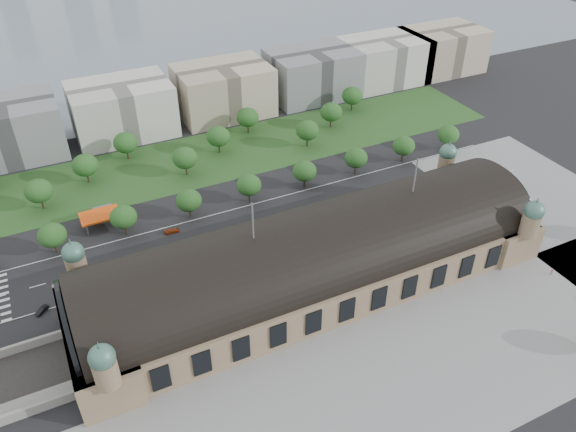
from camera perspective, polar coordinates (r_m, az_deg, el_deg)
name	(u,v)px	position (r m, az deg, el deg)	size (l,w,h in m)	color
ground	(314,284)	(181.96, 2.61, -6.92)	(900.00, 900.00, 0.00)	black
station	(314,259)	(175.19, 2.70, -4.43)	(150.00, 48.40, 44.30)	#8E7458
plaza_south	(423,372)	(161.78, 13.52, -15.17)	(190.00, 48.00, 0.12)	gray
plaza_east	(548,205)	(239.47, 24.91, 1.03)	(56.00, 100.00, 0.12)	gray
road_slab	(215,236)	(202.97, -7.48, -2.02)	(260.00, 26.00, 0.10)	black
grass_belt	(182,163)	(248.51, -10.71, 5.27)	(300.00, 45.00, 0.10)	#275321
petrol_station	(102,214)	(218.41, -18.37, 0.23)	(14.00, 13.00, 5.05)	#EB4B0D
lake	(116,28)	(437.77, -17.06, 17.78)	(700.00, 320.00, 0.08)	slate
office_2	(6,131)	(273.74, -26.72, 7.76)	(45.00, 32.00, 24.00)	gray
office_3	(122,109)	(275.77, -16.49, 10.38)	(45.00, 32.00, 24.00)	silver
office_4	(223,90)	(286.64, -6.58, 12.57)	(45.00, 32.00, 24.00)	#C1B198
office_5	(312,74)	(305.41, 2.50, 14.24)	(45.00, 32.00, 24.00)	gray
office_6	(384,61)	(327.96, 9.71, 15.31)	(45.00, 32.00, 24.00)	silver
office_7	(441,50)	(351.64, 15.32, 15.97)	(45.00, 32.00, 24.00)	#C1B198
tree_row_2	(52,235)	(205.45, -22.84, -1.82)	(9.60, 9.60, 11.52)	#2D2116
tree_row_3	(123,217)	(206.17, -16.38, -0.11)	(9.60, 9.60, 11.52)	#2D2116
tree_row_4	(189,201)	(209.65, -10.05, 1.56)	(9.60, 9.60, 11.52)	#2D2116
tree_row_5	(249,185)	(215.76, -3.99, 3.14)	(9.60, 9.60, 11.52)	#2D2116
tree_row_6	(305,171)	(224.28, 1.69, 4.58)	(9.60, 9.60, 11.52)	#2D2116
tree_row_7	(356,158)	(234.96, 6.92, 5.87)	(9.60, 9.60, 11.52)	#2D2116
tree_row_8	(404,146)	(247.51, 11.68, 6.99)	(9.60, 9.60, 11.52)	#2D2116
tree_row_9	(448,135)	(261.67, 15.98, 7.96)	(9.60, 9.60, 11.52)	#2D2116
tree_belt_3	(39,191)	(230.61, -24.01, 2.34)	(10.40, 10.40, 12.48)	#2D2116
tree_belt_4	(85,165)	(241.30, -19.92, 4.88)	(10.40, 10.40, 12.48)	#2D2116
tree_belt_5	(126,143)	(253.53, -16.18, 7.16)	(10.40, 10.40, 12.48)	#2D2116
tree_belt_6	(185,158)	(235.90, -10.43, 5.82)	(10.40, 10.40, 12.48)	#2D2116
tree_belt_7	(218,136)	(250.71, -7.10, 8.03)	(10.40, 10.40, 12.48)	#2D2116
tree_belt_8	(248,117)	(266.61, -4.12, 9.96)	(10.40, 10.40, 12.48)	#2D2116
tree_belt_9	(307,130)	(254.19, 1.99, 8.69)	(10.40, 10.40, 12.48)	#2D2116
tree_belt_10	(331,112)	(272.01, 4.41, 10.49)	(10.40, 10.40, 12.48)	#2D2116
tree_belt_11	(352,96)	(290.48, 6.55, 12.04)	(10.40, 10.40, 12.48)	#2D2116
traffic_car_2	(123,270)	(193.44, -16.42, -5.29)	(2.68, 5.81, 1.61)	black
traffic_car_3	(172,231)	(206.68, -11.70, -1.49)	(2.16, 5.31, 1.54)	maroon
traffic_car_4	(253,227)	(204.59, -3.57, -1.13)	(1.86, 4.61, 1.57)	#1A2049
traffic_car_6	(422,190)	(231.42, 13.47, 2.62)	(2.22, 4.81, 1.34)	silver
parked_car_0	(42,310)	(187.65, -23.73, -8.76)	(1.62, 4.64, 1.53)	black
parked_car_1	(136,282)	(187.75, -15.17, -6.52)	(2.38, 5.16, 1.43)	maroon
parked_car_2	(94,297)	(186.15, -19.07, -7.81)	(2.28, 5.60, 1.63)	#191A48
parked_car_3	(162,274)	(188.59, -12.67, -5.81)	(1.81, 4.50, 1.53)	slate
parked_car_4	(168,279)	(186.60, -12.09, -6.28)	(1.45, 4.15, 1.37)	silver
parked_car_5	(190,269)	(188.69, -9.88, -5.36)	(2.67, 5.78, 1.61)	gray
parked_car_6	(230,255)	(193.05, -5.91, -3.91)	(1.80, 4.44, 1.29)	black
bus_west	(221,251)	(193.33, -6.81, -3.54)	(2.75, 11.75, 3.27)	#BF471E
bus_mid	(320,221)	(205.63, 3.30, -0.56)	(2.99, 12.77, 3.56)	silver
bus_east	(364,200)	(218.87, 7.73, 1.62)	(2.95, 12.63, 3.52)	silver
pedestrian_0	(552,272)	(203.83, 25.21, -5.18)	(0.96, 0.55, 1.96)	gray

